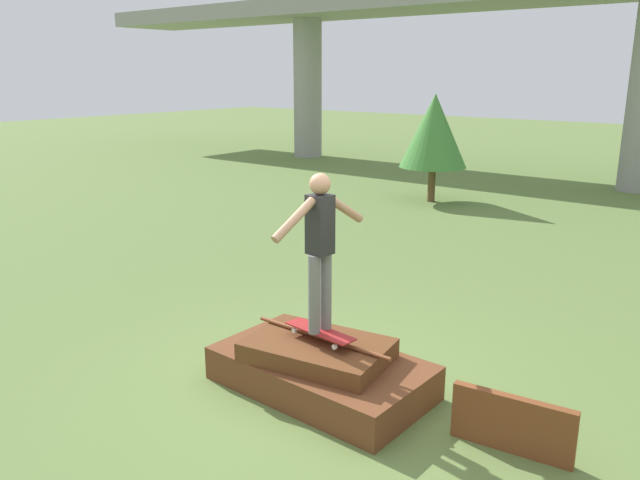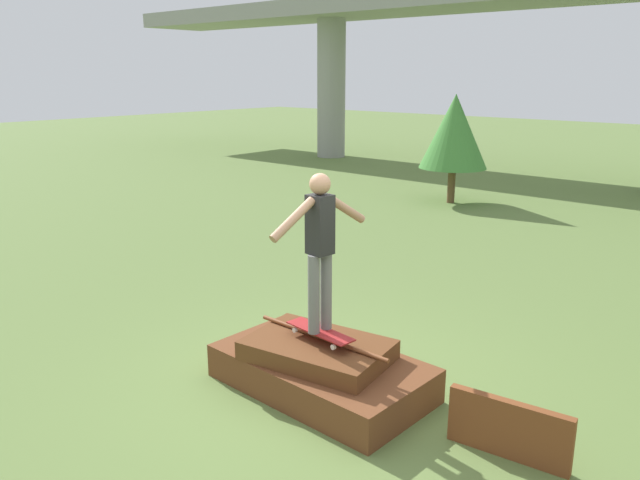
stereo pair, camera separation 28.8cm
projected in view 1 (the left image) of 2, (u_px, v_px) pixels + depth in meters
ground_plane at (321, 388)px, 6.67m from camera, size 80.00×80.00×0.00m
scrap_pile at (320, 368)px, 6.60m from camera, size 2.30×1.32×0.61m
scrap_plank_loose at (512, 424)px, 5.51m from camera, size 1.08×0.22×0.53m
skateboard at (320, 332)px, 6.42m from camera, size 0.85×0.30×0.09m
skater at (320, 242)px, 6.17m from camera, size 0.24×1.25×1.63m
tree_behind_left at (434, 131)px, 15.86m from camera, size 1.72×1.72×2.76m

